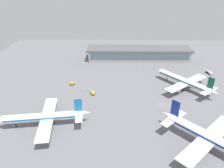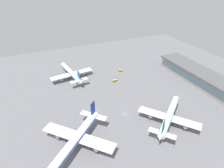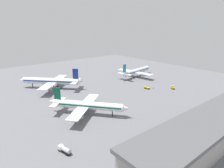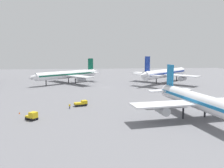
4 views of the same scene
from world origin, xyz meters
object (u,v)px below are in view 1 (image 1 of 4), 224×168
baggage_tug (72,83)px  safety_cone_mid_apron (77,161)px  airplane_at_gate (213,139)px  fuel_truck (209,72)px  pushback_tractor (93,93)px  safety_cone_near_gate (83,81)px  airplane_distant (44,117)px  airplane_taxiing (185,81)px  ground_crew_worker (88,90)px

baggage_tug → safety_cone_mid_apron: bearing=48.5°
airplane_at_gate → fuel_truck: size_ratio=6.58×
fuel_truck → pushback_tractor: (88.31, 33.83, -0.42)m
safety_cone_near_gate → pushback_tractor: bearing=115.5°
safety_cone_near_gate → airplane_at_gate: bearing=134.2°
safety_cone_mid_apron → airplane_at_gate: bearing=-172.5°
pushback_tractor → safety_cone_near_gate: 20.60m
baggage_tug → airplane_distant: bearing=29.7°
baggage_tug → safety_cone_near_gate: baggage_tug is taller
airplane_at_gate → airplane_taxiing: 58.41m
pushback_tractor → safety_cone_mid_apron: pushback_tractor is taller
airplane_distant → fuel_truck: size_ratio=7.25×
baggage_tug → safety_cone_near_gate: size_ratio=6.25×
pushback_tractor → safety_cone_near_gate: bearing=-173.5°
airplane_distant → safety_cone_near_gate: airplane_distant is taller
airplane_taxiing → pushback_tractor: airplane_taxiing is taller
airplane_at_gate → ground_crew_worker: (60.57, -52.87, -5.11)m
baggage_tug → ground_crew_worker: bearing=89.3°
baggage_tug → pushback_tractor: 20.71m
airplane_at_gate → safety_cone_mid_apron: airplane_at_gate is taller
airplane_at_gate → airplane_distant: size_ratio=0.91×
baggage_tug → pushback_tractor: size_ratio=0.79×
ground_crew_worker → safety_cone_mid_apron: size_ratio=2.78×
airplane_taxiing → airplane_distant: bearing=78.2°
airplane_distant → fuel_truck: airplane_distant is taller
ground_crew_worker → safety_cone_mid_apron: ground_crew_worker is taller
airplane_at_gate → safety_cone_mid_apron: bearing=-125.7°
airplane_taxiing → ground_crew_worker: size_ratio=24.10×
airplane_distant → baggage_tug: (-5.42, -45.91, -4.11)m
ground_crew_worker → pushback_tractor: bearing=114.7°
fuel_truck → baggage_tug: fuel_truck is taller
baggage_tug → pushback_tractor: baggage_tug is taller
baggage_tug → pushback_tractor: (-15.96, 13.19, -0.19)m
airplane_taxiing → fuel_truck: 36.55m
safety_cone_mid_apron → airplane_taxiing: bearing=-133.6°
baggage_tug → ground_crew_worker: size_ratio=2.25×
safety_cone_mid_apron → fuel_truck: bearing=-134.7°
airplane_at_gate → safety_cone_near_gate: airplane_at_gate is taller
airplane_at_gate → baggage_tug: (72.92, -62.24, -4.81)m
airplane_at_gate → pushback_tractor: 75.34m
pushback_tractor → safety_cone_near_gate: (8.86, -18.59, -0.67)m
airplane_at_gate → pushback_tractor: bearing=-173.9°
airplane_distant → safety_cone_near_gate: 53.05m
airplane_taxiing → safety_cone_near_gate: (70.47, -9.42, -5.03)m
airplane_taxiing → pushback_tractor: size_ratio=8.42×
fuel_truck → pushback_tractor: bearing=-81.6°
ground_crew_worker → safety_cone_near_gate: size_ratio=2.78×
airplane_distant → ground_crew_worker: (-17.78, -36.54, -4.42)m
ground_crew_worker → safety_cone_mid_apron: (-2.52, 60.48, -0.55)m
airplane_distant → fuel_truck: (-109.69, -66.54, -3.88)m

